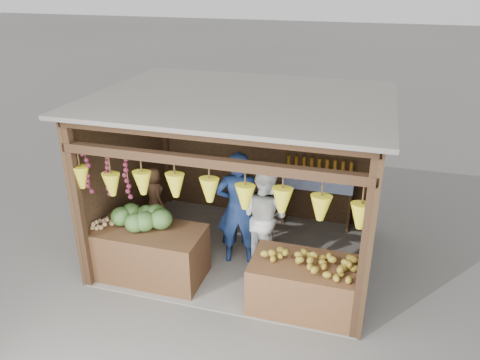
# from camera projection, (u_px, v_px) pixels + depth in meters

# --- Properties ---
(ground) EXTENTS (80.00, 80.00, 0.00)m
(ground) POSITION_uv_depth(u_px,v_px,m) (241.00, 254.00, 7.80)
(ground) COLOR #514F49
(ground) RESTS_ON ground
(stall_structure) EXTENTS (4.30, 3.30, 2.66)m
(stall_structure) POSITION_uv_depth(u_px,v_px,m) (238.00, 162.00, 7.09)
(stall_structure) COLOR slate
(stall_structure) RESTS_ON ground
(back_shelf) EXTENTS (1.25, 0.32, 1.32)m
(back_shelf) POSITION_uv_depth(u_px,v_px,m) (318.00, 183.00, 8.29)
(back_shelf) COLOR #382314
(back_shelf) RESTS_ON ground
(counter_left) EXTENTS (1.69, 0.85, 0.81)m
(counter_left) POSITION_uv_depth(u_px,v_px,m) (148.00, 253.00, 7.08)
(counter_left) COLOR #452A17
(counter_left) RESTS_ON ground
(counter_right) EXTENTS (1.50, 0.85, 0.73)m
(counter_right) POSITION_uv_depth(u_px,v_px,m) (305.00, 286.00, 6.40)
(counter_right) COLOR #502F1A
(counter_right) RESTS_ON ground
(stool) EXTENTS (0.33, 0.33, 0.31)m
(stool) POSITION_uv_depth(u_px,v_px,m) (157.00, 226.00, 8.33)
(stool) COLOR black
(stool) RESTS_ON ground
(man_standing) EXTENTS (0.78, 0.60, 1.89)m
(man_standing) POSITION_uv_depth(u_px,v_px,m) (238.00, 209.00, 7.23)
(man_standing) COLOR navy
(man_standing) RESTS_ON ground
(woman_standing) EXTENTS (1.01, 0.92, 1.68)m
(woman_standing) POSITION_uv_depth(u_px,v_px,m) (264.00, 216.00, 7.23)
(woman_standing) COLOR white
(woman_standing) RESTS_ON ground
(vendor_seated) EXTENTS (0.55, 0.54, 0.95)m
(vendor_seated) POSITION_uv_depth(u_px,v_px,m) (154.00, 194.00, 8.07)
(vendor_seated) COLOR brown
(vendor_seated) RESTS_ON stool
(melon_pile) EXTENTS (1.00, 0.50, 0.32)m
(melon_pile) POSITION_uv_depth(u_px,v_px,m) (142.00, 216.00, 6.95)
(melon_pile) COLOR #1F4813
(melon_pile) RESTS_ON counter_left
(tanfruit_pile) EXTENTS (0.34, 0.40, 0.13)m
(tanfruit_pile) POSITION_uv_depth(u_px,v_px,m) (104.00, 222.00, 6.98)
(tanfruit_pile) COLOR olive
(tanfruit_pile) RESTS_ON counter_left
(mango_pile) EXTENTS (1.40, 0.64, 0.22)m
(mango_pile) POSITION_uv_depth(u_px,v_px,m) (309.00, 259.00, 6.16)
(mango_pile) COLOR #B56818
(mango_pile) RESTS_ON counter_right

